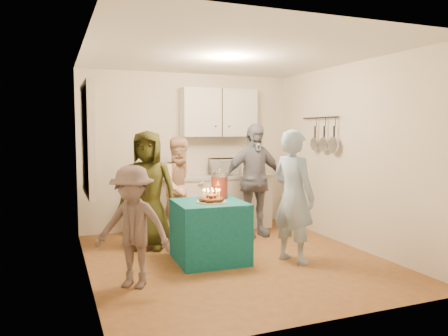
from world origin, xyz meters
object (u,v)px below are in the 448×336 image
object	(u,v)px
party_table	(210,231)
punch_jar	(219,185)
microwave	(224,167)
woman_back_left	(148,190)
counter	(205,204)
man_birthday	(293,196)
woman_back_center	(182,187)
child_near_left	(133,227)
woman_back_right	(254,180)

from	to	relation	value
party_table	punch_jar	world-z (taller)	punch_jar
microwave	woman_back_left	bearing A→B (deg)	-144.93
counter	man_birthday	distance (m)	2.16
punch_jar	party_table	bearing A→B (deg)	-135.16
woman_back_center	punch_jar	bearing A→B (deg)	-88.07
counter	man_birthday	world-z (taller)	man_birthday
punch_jar	child_near_left	distance (m)	1.54
woman_back_right	party_table	bearing A→B (deg)	-140.20
woman_back_center	child_near_left	xyz separation A→B (m)	(-1.07, -1.90, -0.13)
woman_back_right	woman_back_left	bearing A→B (deg)	-178.71
woman_back_center	child_near_left	distance (m)	2.19
child_near_left	woman_back_right	bearing A→B (deg)	71.67
microwave	woman_back_right	size ratio (longest dim) A/B	0.28
woman_back_center	woman_back_right	size ratio (longest dim) A/B	0.88
woman_back_center	child_near_left	bearing A→B (deg)	-128.08
punch_jar	woman_back_right	distance (m)	1.16
counter	man_birthday	xyz separation A→B (m)	(0.45, -2.08, 0.40)
microwave	woman_back_right	bearing A→B (deg)	-64.65
counter	child_near_left	bearing A→B (deg)	-125.17
microwave	child_near_left	distance (m)	2.98
man_birthday	woman_back_center	bearing A→B (deg)	7.45
microwave	child_near_left	xyz separation A→B (m)	(-1.92, -2.24, -0.40)
woman_back_left	party_table	bearing A→B (deg)	-29.94
woman_back_center	woman_back_right	world-z (taller)	woman_back_right
counter	woman_back_right	distance (m)	0.98
woman_back_right	child_near_left	bearing A→B (deg)	-146.31
microwave	party_table	world-z (taller)	microwave
punch_jar	child_near_left	bearing A→B (deg)	-147.92
party_table	microwave	bearing A→B (deg)	62.61
counter	party_table	size ratio (longest dim) A/B	2.59
party_table	man_birthday	size ratio (longest dim) A/B	0.51
woman_back_right	counter	bearing A→B (deg)	127.57
child_near_left	party_table	bearing A→B (deg)	64.29
counter	woman_back_left	size ratio (longest dim) A/B	1.33
party_table	child_near_left	world-z (taller)	child_near_left
man_birthday	woman_back_right	xyz separation A→B (m)	(0.12, 1.41, 0.05)
man_birthday	child_near_left	world-z (taller)	man_birthday
counter	man_birthday	bearing A→B (deg)	-77.90
punch_jar	child_near_left	xyz separation A→B (m)	(-1.28, -0.80, -0.28)
punch_jar	woman_back_left	bearing A→B (deg)	141.34
child_near_left	punch_jar	bearing A→B (deg)	67.50
counter	punch_jar	bearing A→B (deg)	-101.75
party_table	woman_back_center	xyz separation A→B (m)	(0.01, 1.32, 0.40)
microwave	woman_back_left	world-z (taller)	woman_back_left
counter	punch_jar	world-z (taller)	punch_jar
woman_back_left	woman_back_right	distance (m)	1.69
microwave	woman_back_center	world-z (taller)	woman_back_center
party_table	woman_back_left	world-z (taller)	woman_back_left
party_table	woman_back_right	world-z (taller)	woman_back_right
man_birthday	child_near_left	xyz separation A→B (m)	(-2.02, -0.17, -0.19)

